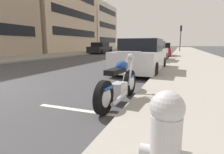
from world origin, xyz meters
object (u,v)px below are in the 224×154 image
object	(u,v)px
parked_car_near_corner	(142,57)
traffic_signal_near_corner	(181,33)
parked_car_at_intersection	(162,50)
parked_car_behind_motorcycle	(151,52)
parked_motorcycle	(119,84)
fire_hydrant	(165,144)
car_opposite_curb	(100,48)

from	to	relation	value
parked_car_near_corner	traffic_signal_near_corner	bearing A→B (deg)	-2.24
parked_car_near_corner	parked_car_at_intersection	distance (m)	11.04
parked_car_behind_motorcycle	traffic_signal_near_corner	world-z (taller)	traffic_signal_near_corner
parked_car_behind_motorcycle	parked_car_at_intersection	bearing A→B (deg)	1.37
parked_motorcycle	parked_car_near_corner	xyz separation A→B (m)	(4.66, 0.45, 0.27)
parked_car_near_corner	fire_hydrant	xyz separation A→B (m)	(-7.13, -1.60, -0.12)
parked_motorcycle	parked_car_behind_motorcycle	world-z (taller)	parked_car_behind_motorcycle
fire_hydrant	parked_car_near_corner	bearing A→B (deg)	12.62
parked_car_behind_motorcycle	car_opposite_curb	bearing A→B (deg)	45.75
parked_motorcycle	parked_car_at_intersection	world-z (taller)	parked_car_at_intersection
parked_car_near_corner	car_opposite_curb	bearing A→B (deg)	31.98
parked_motorcycle	parked_car_behind_motorcycle	xyz separation A→B (m)	(10.06, 0.84, 0.28)
parked_car_behind_motorcycle	parked_car_at_intersection	world-z (taller)	parked_car_behind_motorcycle
fire_hydrant	parked_motorcycle	bearing A→B (deg)	24.90
parked_car_at_intersection	traffic_signal_near_corner	world-z (taller)	traffic_signal_near_corner
traffic_signal_near_corner	parked_car_near_corner	bearing A→B (deg)	176.23
parked_car_behind_motorcycle	parked_car_near_corner	bearing A→B (deg)	-171.90
parked_car_at_intersection	car_opposite_curb	xyz separation A→B (m)	(3.49, 8.41, 0.04)
parked_car_near_corner	parked_car_behind_motorcycle	xyz separation A→B (m)	(5.40, 0.39, 0.01)
parked_motorcycle	parked_car_at_intersection	distance (m)	15.71
parked_car_at_intersection	traffic_signal_near_corner	distance (m)	12.29
car_opposite_curb	parked_car_behind_motorcycle	bearing A→B (deg)	44.15
parked_motorcycle	parked_car_at_intersection	size ratio (longest dim) A/B	0.51
parked_motorcycle	parked_car_near_corner	size ratio (longest dim) A/B	0.49
parked_car_near_corner	parked_car_at_intersection	world-z (taller)	parked_car_near_corner
parked_car_at_intersection	fire_hydrant	xyz separation A→B (m)	(-18.17, -1.73, -0.08)
fire_hydrant	traffic_signal_near_corner	size ratio (longest dim) A/B	0.21
fire_hydrant	parked_car_at_intersection	bearing A→B (deg)	5.43
parked_car_behind_motorcycle	fire_hydrant	size ratio (longest dim) A/B	5.11
parked_motorcycle	parked_car_at_intersection	xyz separation A→B (m)	(15.70, 0.58, 0.23)
parked_motorcycle	car_opposite_curb	distance (m)	21.20
parked_motorcycle	traffic_signal_near_corner	world-z (taller)	traffic_signal_near_corner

